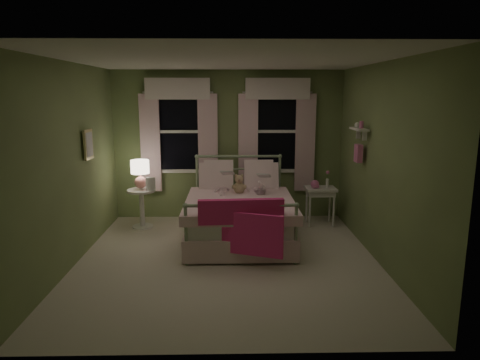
{
  "coord_description": "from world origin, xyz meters",
  "views": [
    {
      "loc": [
        0.05,
        -5.41,
        2.2
      ],
      "look_at": [
        0.18,
        0.51,
        1.0
      ],
      "focal_mm": 32.0,
      "sensor_mm": 36.0,
      "label": 1
    }
  ],
  "objects_px": {
    "bed": "(240,215)",
    "nightstand_right": "(320,193)",
    "child_right": "(257,176)",
    "table_lamp": "(140,171)",
    "teddy_bear": "(239,185)",
    "child_left": "(221,174)",
    "nightstand_left": "(142,203)"
  },
  "relations": [
    {
      "from": "bed",
      "to": "nightstand_right",
      "type": "bearing_deg",
      "value": 27.12
    },
    {
      "from": "child_right",
      "to": "nightstand_right",
      "type": "height_order",
      "value": "child_right"
    },
    {
      "from": "nightstand_right",
      "to": "child_right",
      "type": "bearing_deg",
      "value": -165.48
    },
    {
      "from": "teddy_bear",
      "to": "nightstand_left",
      "type": "xyz_separation_m",
      "value": [
        -1.61,
        0.36,
        -0.37
      ]
    },
    {
      "from": "nightstand_left",
      "to": "table_lamp",
      "type": "xyz_separation_m",
      "value": [
        0.0,
        -0.0,
        0.54
      ]
    },
    {
      "from": "teddy_bear",
      "to": "nightstand_right",
      "type": "relative_size",
      "value": 0.49
    },
    {
      "from": "child_right",
      "to": "teddy_bear",
      "type": "bearing_deg",
      "value": 22.26
    },
    {
      "from": "child_left",
      "to": "teddy_bear",
      "type": "bearing_deg",
      "value": 149.71
    },
    {
      "from": "teddy_bear",
      "to": "table_lamp",
      "type": "xyz_separation_m",
      "value": [
        -1.61,
        0.36,
        0.16
      ]
    },
    {
      "from": "child_right",
      "to": "bed",
      "type": "bearing_deg",
      "value": 49.17
    },
    {
      "from": "bed",
      "to": "teddy_bear",
      "type": "bearing_deg",
      "value": 90.0
    },
    {
      "from": "nightstand_right",
      "to": "bed",
      "type": "bearing_deg",
      "value": -152.88
    },
    {
      "from": "teddy_bear",
      "to": "nightstand_right",
      "type": "height_order",
      "value": "teddy_bear"
    },
    {
      "from": "child_left",
      "to": "nightstand_right",
      "type": "height_order",
      "value": "child_left"
    },
    {
      "from": "bed",
      "to": "table_lamp",
      "type": "relative_size",
      "value": 4.34
    },
    {
      "from": "child_right",
      "to": "table_lamp",
      "type": "xyz_separation_m",
      "value": [
        -1.89,
        0.2,
        0.05
      ]
    },
    {
      "from": "child_right",
      "to": "nightstand_left",
      "type": "bearing_deg",
      "value": -13.35
    },
    {
      "from": "nightstand_left",
      "to": "teddy_bear",
      "type": "bearing_deg",
      "value": -12.63
    },
    {
      "from": "bed",
      "to": "teddy_bear",
      "type": "distance_m",
      "value": 0.49
    },
    {
      "from": "bed",
      "to": "table_lamp",
      "type": "distance_m",
      "value": 1.82
    },
    {
      "from": "child_left",
      "to": "nightstand_right",
      "type": "distance_m",
      "value": 1.73
    },
    {
      "from": "table_lamp",
      "to": "nightstand_left",
      "type": "bearing_deg",
      "value": 90.0
    },
    {
      "from": "bed",
      "to": "nightstand_right",
      "type": "xyz_separation_m",
      "value": [
        1.38,
        0.71,
        0.17
      ]
    },
    {
      "from": "child_right",
      "to": "child_left",
      "type": "bearing_deg",
      "value": -7.23
    },
    {
      "from": "nightstand_left",
      "to": "bed",
      "type": "bearing_deg",
      "value": -21.17
    },
    {
      "from": "child_left",
      "to": "table_lamp",
      "type": "bearing_deg",
      "value": -9.44
    },
    {
      "from": "table_lamp",
      "to": "child_right",
      "type": "bearing_deg",
      "value": -6.12
    },
    {
      "from": "child_right",
      "to": "nightstand_right",
      "type": "distance_m",
      "value": 1.19
    },
    {
      "from": "child_right",
      "to": "table_lamp",
      "type": "relative_size",
      "value": 1.44
    },
    {
      "from": "bed",
      "to": "table_lamp",
      "type": "xyz_separation_m",
      "value": [
        -1.61,
        0.62,
        0.57
      ]
    },
    {
      "from": "bed",
      "to": "child_left",
      "type": "relative_size",
      "value": 2.79
    },
    {
      "from": "child_right",
      "to": "teddy_bear",
      "type": "distance_m",
      "value": 0.34
    }
  ]
}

